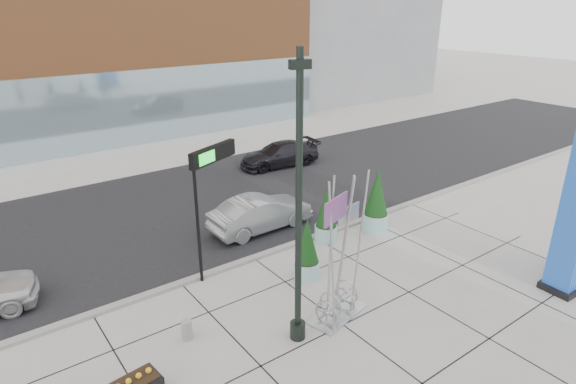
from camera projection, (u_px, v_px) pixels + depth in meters
ground at (297, 321)px, 14.81m from camera, size 160.00×160.00×0.00m
street_asphalt at (166, 213)px, 22.29m from camera, size 80.00×12.00×0.02m
curb_edge at (232, 266)px, 17.78m from camera, size 80.00×0.30×0.12m
tower_podium at (75, 58)px, 33.55m from camera, size 34.00×10.00×11.00m
tower_glass_front at (102, 112)px, 31.06m from camera, size 34.00×0.60×5.00m
building_grey_parking at (310, 3)px, 49.77m from camera, size 20.00×18.00×18.00m
lamp_post at (299, 235)px, 12.84m from camera, size 0.55×0.45×8.20m
public_art_sculpture at (339, 281)px, 14.67m from camera, size 2.21×1.46×4.62m
concrete_bollard at (187, 330)px, 13.92m from camera, size 0.31×0.31×0.61m
overhead_street_sign at (216, 169)px, 15.89m from camera, size 2.10×1.04×4.67m
round_planter_east at (376, 202)px, 20.20m from camera, size 1.10×1.10×2.76m
round_planter_mid at (326, 216)px, 19.42m from camera, size 0.93×0.93×2.32m
round_planter_west at (307, 250)px, 16.75m from camera, size 0.91×0.91×2.29m
car_silver_mid at (261, 213)px, 20.48m from camera, size 4.56×1.67×1.49m
car_dark_east at (279, 155)px, 28.52m from camera, size 5.02×2.54×1.40m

